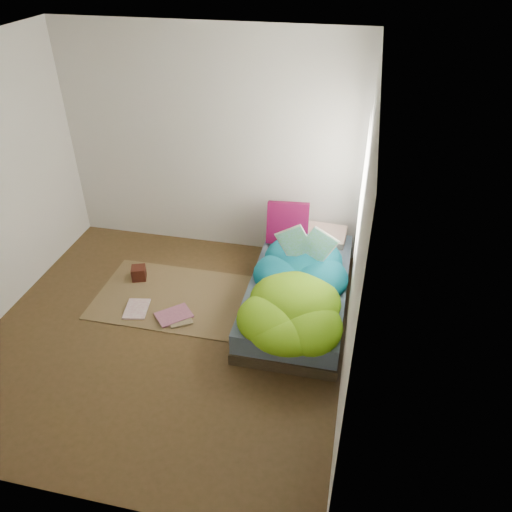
{
  "coord_description": "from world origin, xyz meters",
  "views": [
    {
      "loc": [
        1.67,
        -3.41,
        3.42
      ],
      "look_at": [
        0.76,
        0.75,
        0.54
      ],
      "focal_mm": 35.0,
      "sensor_mm": 36.0,
      "label": 1
    }
  ],
  "objects_px": {
    "floor_book_b": "(169,308)",
    "open_book": "(307,235)",
    "wooden_box": "(139,273)",
    "floor_book_a": "(126,309)",
    "pillow_magenta": "(288,223)",
    "bed": "(298,292)"
  },
  "relations": [
    {
      "from": "open_book",
      "to": "wooden_box",
      "type": "distance_m",
      "value": 2.02
    },
    {
      "from": "pillow_magenta",
      "to": "bed",
      "type": "bearing_deg",
      "value": -76.56
    },
    {
      "from": "open_book",
      "to": "wooden_box",
      "type": "bearing_deg",
      "value": -179.69
    },
    {
      "from": "floor_book_a",
      "to": "wooden_box",
      "type": "bearing_deg",
      "value": 88.01
    },
    {
      "from": "bed",
      "to": "wooden_box",
      "type": "distance_m",
      "value": 1.84
    },
    {
      "from": "pillow_magenta",
      "to": "open_book",
      "type": "bearing_deg",
      "value": -71.3
    },
    {
      "from": "pillow_magenta",
      "to": "wooden_box",
      "type": "relative_size",
      "value": 3.07
    },
    {
      "from": "pillow_magenta",
      "to": "floor_book_a",
      "type": "xyz_separation_m",
      "value": [
        -1.51,
        -1.2,
        -0.55
      ]
    },
    {
      "from": "pillow_magenta",
      "to": "floor_book_b",
      "type": "relative_size",
      "value": 1.35
    },
    {
      "from": "bed",
      "to": "wooden_box",
      "type": "height_order",
      "value": "bed"
    },
    {
      "from": "wooden_box",
      "to": "pillow_magenta",
      "type": "bearing_deg",
      "value": 22.27
    },
    {
      "from": "floor_book_a",
      "to": "bed",
      "type": "bearing_deg",
      "value": 5.1
    },
    {
      "from": "pillow_magenta",
      "to": "open_book",
      "type": "height_order",
      "value": "open_book"
    },
    {
      "from": "wooden_box",
      "to": "floor_book_b",
      "type": "distance_m",
      "value": 0.7
    },
    {
      "from": "pillow_magenta",
      "to": "wooden_box",
      "type": "xyz_separation_m",
      "value": [
        -1.59,
        -0.65,
        -0.49
      ]
    },
    {
      "from": "open_book",
      "to": "wooden_box",
      "type": "relative_size",
      "value": 3.26
    },
    {
      "from": "floor_book_b",
      "to": "open_book",
      "type": "bearing_deg",
      "value": 66.44
    },
    {
      "from": "open_book",
      "to": "pillow_magenta",
      "type": "bearing_deg",
      "value": 114.18
    },
    {
      "from": "wooden_box",
      "to": "floor_book_b",
      "type": "bearing_deg",
      "value": -40.37
    },
    {
      "from": "open_book",
      "to": "floor_book_a",
      "type": "xyz_separation_m",
      "value": [
        -1.8,
        -0.56,
        -0.81
      ]
    },
    {
      "from": "bed",
      "to": "pillow_magenta",
      "type": "bearing_deg",
      "value": 108.94
    },
    {
      "from": "wooden_box",
      "to": "floor_book_a",
      "type": "height_order",
      "value": "wooden_box"
    }
  ]
}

